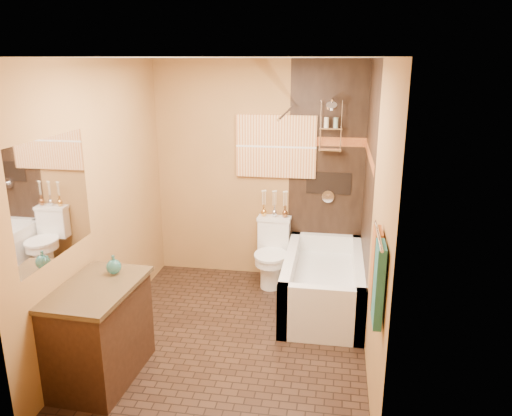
% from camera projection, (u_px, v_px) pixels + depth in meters
% --- Properties ---
extents(floor, '(3.00, 3.00, 0.00)m').
position_uv_depth(floor, '(233.00, 337.00, 4.65)').
color(floor, black).
rests_on(floor, ground).
extents(wall_left, '(0.02, 3.00, 2.50)m').
position_uv_depth(wall_left, '(101.00, 203.00, 4.48)').
color(wall_left, '#A67640').
rests_on(wall_left, floor).
extents(wall_right, '(0.02, 3.00, 2.50)m').
position_uv_depth(wall_right, '(374.00, 216.00, 4.11)').
color(wall_right, '#A67640').
rests_on(wall_right, floor).
extents(wall_back, '(2.40, 0.02, 2.50)m').
position_uv_depth(wall_back, '(259.00, 172.00, 5.71)').
color(wall_back, '#A67640').
rests_on(wall_back, floor).
extents(wall_front, '(2.40, 0.02, 2.50)m').
position_uv_depth(wall_front, '(178.00, 283.00, 2.87)').
color(wall_front, '#A67640').
rests_on(wall_front, floor).
extents(ceiling, '(3.00, 3.00, 0.00)m').
position_uv_depth(ceiling, '(229.00, 58.00, 3.93)').
color(ceiling, silver).
rests_on(ceiling, wall_back).
extents(alcove_tile_back, '(0.85, 0.01, 2.50)m').
position_uv_depth(alcove_tile_back, '(327.00, 174.00, 5.58)').
color(alcove_tile_back, black).
rests_on(alcove_tile_back, wall_back).
extents(alcove_tile_right, '(0.01, 1.50, 2.50)m').
position_uv_depth(alcove_tile_right, '(368.00, 193.00, 4.82)').
color(alcove_tile_right, black).
rests_on(alcove_tile_right, wall_right).
extents(mosaic_band_back, '(0.85, 0.01, 0.10)m').
position_uv_depth(mosaic_band_back, '(328.00, 142.00, 5.46)').
color(mosaic_band_back, maroon).
rests_on(mosaic_band_back, alcove_tile_back).
extents(mosaic_band_right, '(0.01, 1.50, 0.10)m').
position_uv_depth(mosaic_band_right, '(369.00, 155.00, 4.71)').
color(mosaic_band_right, maroon).
rests_on(mosaic_band_right, alcove_tile_right).
extents(alcove_niche, '(0.50, 0.01, 0.25)m').
position_uv_depth(alcove_niche, '(329.00, 183.00, 5.60)').
color(alcove_niche, black).
rests_on(alcove_niche, alcove_tile_back).
extents(shower_fixtures, '(0.24, 0.33, 1.16)m').
position_uv_depth(shower_fixtures, '(330.00, 139.00, 5.35)').
color(shower_fixtures, silver).
rests_on(shower_fixtures, floor).
extents(curtain_rod, '(0.03, 1.55, 0.03)m').
position_uv_depth(curtain_rod, '(288.00, 111.00, 4.72)').
color(curtain_rod, silver).
rests_on(curtain_rod, wall_back).
extents(towel_bar, '(0.02, 0.55, 0.02)m').
position_uv_depth(towel_bar, '(379.00, 235.00, 3.07)').
color(towel_bar, silver).
rests_on(towel_bar, wall_right).
extents(towel_teal, '(0.05, 0.22, 0.52)m').
position_uv_depth(towel_teal, '(379.00, 284.00, 3.02)').
color(towel_teal, '#1B5B55').
rests_on(towel_teal, towel_bar).
extents(towel_rust, '(0.05, 0.22, 0.52)m').
position_uv_depth(towel_rust, '(376.00, 267.00, 3.26)').
color(towel_rust, '#99511B').
rests_on(towel_rust, towel_bar).
extents(sunset_painting, '(0.90, 0.04, 0.70)m').
position_uv_depth(sunset_painting, '(276.00, 147.00, 5.57)').
color(sunset_painting, '#C3632E').
rests_on(sunset_painting, wall_back).
extents(vanity_mirror, '(0.01, 1.00, 0.90)m').
position_uv_depth(vanity_mirror, '(53.00, 198.00, 3.69)').
color(vanity_mirror, white).
rests_on(vanity_mirror, wall_left).
extents(bathtub, '(0.80, 1.50, 0.55)m').
position_uv_depth(bathtub, '(323.00, 287.00, 5.17)').
color(bathtub, white).
rests_on(bathtub, floor).
extents(toilet, '(0.39, 0.57, 0.75)m').
position_uv_depth(toilet, '(272.00, 252.00, 5.67)').
color(toilet, white).
rests_on(toilet, floor).
extents(vanity, '(0.60, 0.94, 0.81)m').
position_uv_depth(vanity, '(100.00, 332.00, 3.96)').
color(vanity, black).
rests_on(vanity, floor).
extents(teal_bottle, '(0.16, 0.16, 0.20)m').
position_uv_depth(teal_bottle, '(114.00, 265.00, 4.05)').
color(teal_bottle, '#226864').
rests_on(teal_bottle, vanity).
extents(bud_vases, '(0.31, 0.06, 0.30)m').
position_uv_depth(bud_vases, '(274.00, 203.00, 5.67)').
color(bud_vases, gold).
rests_on(bud_vases, toilet).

